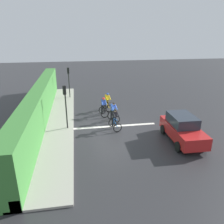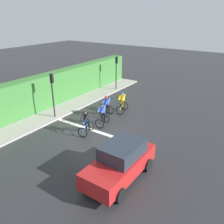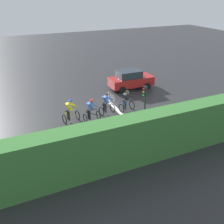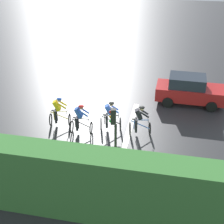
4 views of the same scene
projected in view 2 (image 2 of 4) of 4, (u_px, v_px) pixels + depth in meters
ground_plane at (91, 129)px, 15.83m from camera, size 80.00×80.00×0.00m
sidewalk_kerb at (65, 106)px, 19.54m from camera, size 2.80×20.17×0.12m
stone_wall_low at (58, 101)px, 19.90m from camera, size 0.44×20.17×0.64m
hedge_wall at (54, 89)px, 19.64m from camera, size 1.10×20.17×2.75m
road_marking_stop_line at (90, 129)px, 15.76m from camera, size 7.00×0.30×0.01m
cyclist_lead at (122, 102)px, 18.24m from camera, size 0.88×1.19×1.66m
cyclist_second at (107, 106)px, 17.47m from camera, size 0.77×1.13×1.66m
cyclist_mid at (103, 115)px, 16.06m from camera, size 0.90×1.20×1.66m
cyclist_fourth at (86, 122)px, 14.93m from camera, size 0.88×1.19×1.66m
car_red at (120, 162)px, 10.86m from camera, size 1.94×4.13×1.76m
traffic_light_near_crossing at (53, 89)px, 16.65m from camera, size 0.25×0.30×3.34m
traffic_light_far_junction at (116, 68)px, 23.02m from camera, size 0.23×0.31×3.34m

